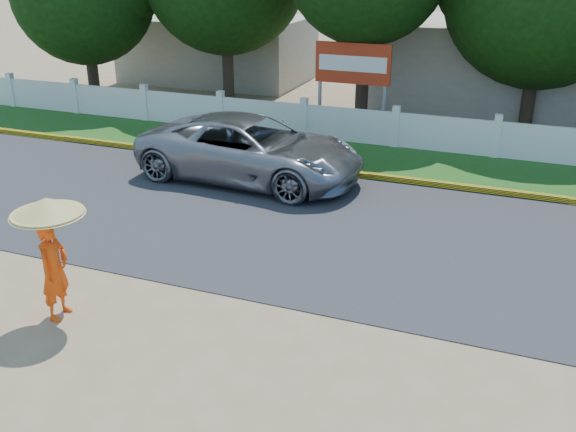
# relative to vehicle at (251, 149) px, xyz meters

# --- Properties ---
(ground) EXTENTS (120.00, 120.00, 0.00)m
(ground) POSITION_rel_vehicle_xyz_m (2.95, -6.88, -0.84)
(ground) COLOR #9E8460
(ground) RESTS_ON ground
(road) EXTENTS (60.00, 7.00, 0.02)m
(road) POSITION_rel_vehicle_xyz_m (2.95, -2.38, -0.83)
(road) COLOR #38383A
(road) RESTS_ON ground
(grass_verge) EXTENTS (60.00, 3.50, 0.03)m
(grass_verge) POSITION_rel_vehicle_xyz_m (2.95, 2.87, -0.82)
(grass_verge) COLOR #2D601E
(grass_verge) RESTS_ON ground
(curb) EXTENTS (40.00, 0.18, 0.16)m
(curb) POSITION_rel_vehicle_xyz_m (2.95, 1.17, -0.76)
(curb) COLOR yellow
(curb) RESTS_ON ground
(fence) EXTENTS (40.00, 0.10, 1.10)m
(fence) POSITION_rel_vehicle_xyz_m (2.95, 4.32, -0.29)
(fence) COLOR silver
(fence) RESTS_ON ground
(building_near) EXTENTS (10.00, 6.00, 3.20)m
(building_near) POSITION_rel_vehicle_xyz_m (5.95, 11.12, 0.76)
(building_near) COLOR #B7AD99
(building_near) RESTS_ON ground
(building_far) EXTENTS (8.00, 5.00, 2.80)m
(building_far) POSITION_rel_vehicle_xyz_m (-7.05, 12.12, 0.56)
(building_far) COLOR #B7AD99
(building_far) RESTS_ON ground
(vehicle) EXTENTS (6.19, 3.14, 1.68)m
(vehicle) POSITION_rel_vehicle_xyz_m (0.00, 0.00, 0.00)
(vehicle) COLOR gray
(vehicle) RESTS_ON ground
(monk_with_parasol) EXTENTS (1.19, 1.19, 2.16)m
(monk_with_parasol) POSITION_rel_vehicle_xyz_m (-0.17, -7.47, 0.57)
(monk_with_parasol) COLOR #F94C0D
(monk_with_parasol) RESTS_ON ground
(billboard) EXTENTS (2.50, 0.13, 2.95)m
(billboard) POSITION_rel_vehicle_xyz_m (1.21, 5.41, 1.30)
(billboard) COLOR gray
(billboard) RESTS_ON ground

